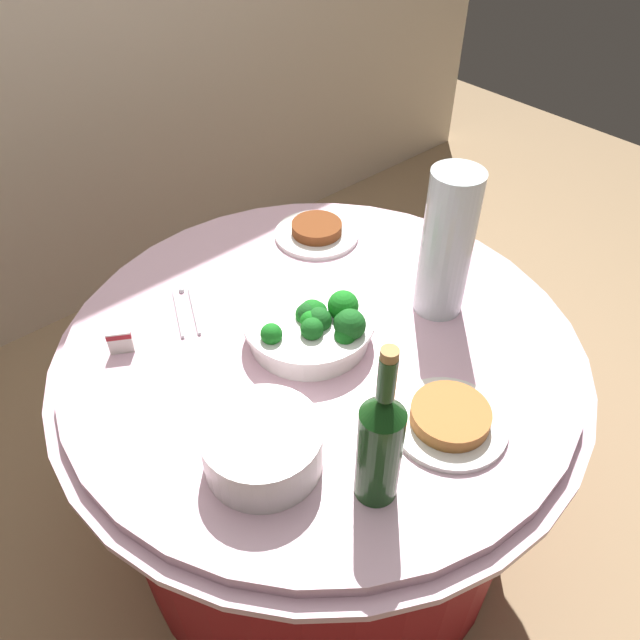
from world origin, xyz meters
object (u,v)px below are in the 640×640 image
(broccoli_bowl, at_px, (313,325))
(wine_bottle, at_px, (380,443))
(serving_tongs, at_px, (186,310))
(plate_stack, at_px, (263,446))
(food_plate_peanuts, at_px, (450,419))
(label_placard_front, at_px, (120,342))
(decorative_fruit_vase, at_px, (446,251))
(food_plate_stir_fry, at_px, (317,231))

(broccoli_bowl, relative_size, wine_bottle, 0.83)
(serving_tongs, bearing_deg, plate_stack, -104.36)
(food_plate_peanuts, distance_m, label_placard_front, 0.68)
(decorative_fruit_vase, bearing_deg, food_plate_peanuts, -135.64)
(broccoli_bowl, xyz_separation_m, food_plate_peanuts, (0.04, -0.34, -0.03))
(decorative_fruit_vase, xyz_separation_m, label_placard_front, (-0.61, 0.34, -0.12))
(wine_bottle, bearing_deg, food_plate_stir_fry, 56.45)
(food_plate_stir_fry, bearing_deg, broccoli_bowl, -132.09)
(serving_tongs, height_order, food_plate_peanuts, food_plate_peanuts)
(decorative_fruit_vase, bearing_deg, broccoli_bowl, 160.20)
(plate_stack, relative_size, decorative_fruit_vase, 0.62)
(food_plate_peanuts, bearing_deg, wine_bottle, -177.95)
(plate_stack, height_order, food_plate_peanuts, plate_stack)
(broccoli_bowl, relative_size, decorative_fruit_vase, 0.82)
(decorative_fruit_vase, distance_m, food_plate_peanuts, 0.37)
(food_plate_peanuts, bearing_deg, serving_tongs, 108.24)
(wine_bottle, bearing_deg, serving_tongs, 89.66)
(label_placard_front, bearing_deg, decorative_fruit_vase, -28.92)
(broccoli_bowl, relative_size, label_placard_front, 5.09)
(wine_bottle, bearing_deg, plate_stack, 122.67)
(broccoli_bowl, height_order, food_plate_peanuts, broccoli_bowl)
(plate_stack, bearing_deg, serving_tongs, 75.64)
(plate_stack, bearing_deg, food_plate_peanuts, -27.59)
(broccoli_bowl, height_order, wine_bottle, wine_bottle)
(broccoli_bowl, height_order, serving_tongs, broccoli_bowl)
(plate_stack, xyz_separation_m, food_plate_peanuts, (0.31, -0.16, -0.03))
(wine_bottle, bearing_deg, decorative_fruit_vase, 28.89)
(food_plate_peanuts, relative_size, label_placard_front, 4.00)
(food_plate_peanuts, distance_m, food_plate_stir_fry, 0.67)
(decorative_fruit_vase, height_order, food_plate_peanuts, decorative_fruit_vase)
(food_plate_stir_fry, relative_size, label_placard_front, 4.00)
(food_plate_stir_fry, height_order, label_placard_front, label_placard_front)
(wine_bottle, xyz_separation_m, food_plate_peanuts, (0.20, 0.01, -0.11))
(wine_bottle, height_order, decorative_fruit_vase, decorative_fruit_vase)
(wine_bottle, relative_size, label_placard_front, 6.11)
(broccoli_bowl, xyz_separation_m, wine_bottle, (-0.16, -0.35, 0.09))
(wine_bottle, relative_size, serving_tongs, 2.05)
(wine_bottle, xyz_separation_m, label_placard_front, (-0.17, 0.58, -0.10))
(label_placard_front, bearing_deg, food_plate_stir_fry, 5.33)
(decorative_fruit_vase, bearing_deg, wine_bottle, -151.11)
(food_plate_peanuts, bearing_deg, plate_stack, 152.41)
(decorative_fruit_vase, distance_m, label_placard_front, 0.71)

